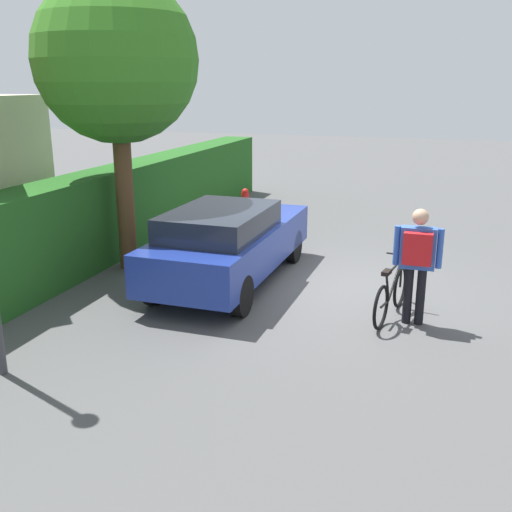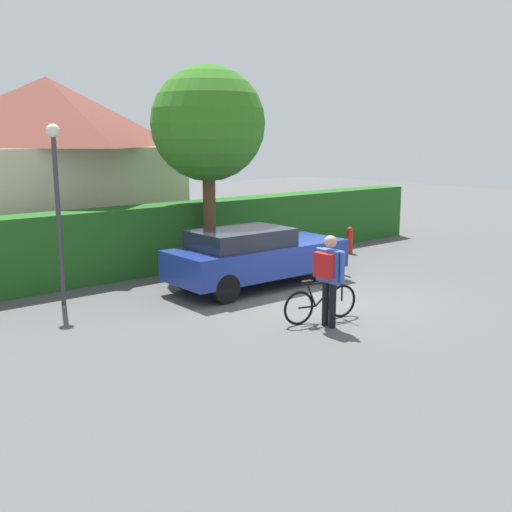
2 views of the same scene
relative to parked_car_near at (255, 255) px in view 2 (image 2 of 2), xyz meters
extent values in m
plane|color=#4F4F4F|center=(0.34, -1.74, -0.76)|extent=(60.00, 60.00, 0.00)
cube|color=#225B1E|center=(0.34, 2.98, 0.12)|extent=(17.23, 0.90, 1.76)
cube|color=beige|center=(-1.96, 7.06, 0.85)|extent=(6.04, 5.53, 3.22)
pyramid|color=brown|center=(-1.96, 7.06, 3.45)|extent=(6.35, 5.81, 2.00)
cube|color=navy|center=(0.10, 0.00, -0.10)|extent=(4.46, 1.74, 0.69)
cube|color=#1E232D|center=(-0.41, 0.01, 0.45)|extent=(2.27, 1.51, 0.41)
cylinder|color=black|center=(1.62, 0.72, -0.44)|extent=(0.65, 0.19, 0.65)
cylinder|color=black|center=(1.60, -0.77, -0.44)|extent=(0.65, 0.19, 0.65)
cylinder|color=black|center=(-1.39, 0.77, -0.44)|extent=(0.65, 0.19, 0.65)
cylinder|color=black|center=(-1.41, -0.72, -0.44)|extent=(0.65, 0.19, 0.65)
torus|color=black|center=(-0.28, -2.99, -0.43)|extent=(0.66, 0.17, 0.66)
torus|color=black|center=(-1.27, -2.81, -0.43)|extent=(0.66, 0.17, 0.66)
cylinder|color=black|center=(-0.59, -2.93, -0.19)|extent=(0.64, 0.16, 0.54)
cylinder|color=black|center=(-0.99, -2.86, -0.21)|extent=(0.24, 0.08, 0.48)
cylinder|color=black|center=(-0.71, -2.91, 0.01)|extent=(0.77, 0.18, 0.07)
cylinder|color=black|center=(-1.08, -2.84, -0.44)|extent=(0.39, 0.11, 0.05)
cylinder|color=black|center=(-0.28, -2.99, -0.18)|extent=(0.04, 0.04, 0.50)
cube|color=black|center=(-1.09, -2.84, 0.05)|extent=(0.23, 0.14, 0.06)
cylinder|color=black|center=(-0.28, -2.99, 0.10)|extent=(0.12, 0.50, 0.03)
cylinder|color=black|center=(-0.91, -3.15, -0.33)|extent=(0.13, 0.13, 0.86)
cylinder|color=black|center=(-0.91, -3.33, -0.33)|extent=(0.13, 0.13, 0.86)
cube|color=#3359B2|center=(-0.91, -3.24, 0.40)|extent=(0.20, 0.50, 0.61)
sphere|color=tan|center=(-0.91, -3.24, 0.86)|extent=(0.23, 0.23, 0.23)
cylinder|color=#3359B2|center=(-0.91, -2.94, 0.42)|extent=(0.09, 0.09, 0.58)
cylinder|color=#3359B2|center=(-0.91, -3.54, 0.42)|extent=(0.09, 0.09, 0.58)
cube|color=red|center=(-1.07, -3.24, 0.43)|extent=(0.16, 0.40, 0.46)
cylinder|color=#38383D|center=(-4.10, 1.45, 0.99)|extent=(0.10, 0.10, 3.51)
sphere|color=#F2EDCC|center=(-4.10, 1.45, 2.86)|extent=(0.28, 0.28, 0.28)
cylinder|color=brown|center=(0.26, 2.18, 0.71)|extent=(0.33, 0.33, 2.95)
sphere|color=#347720|center=(0.26, 2.18, 3.07)|extent=(2.93, 2.93, 2.93)
cylinder|color=red|center=(4.95, 1.40, -0.41)|extent=(0.20, 0.20, 0.70)
sphere|color=red|center=(4.95, 1.40, -0.04)|extent=(0.18, 0.18, 0.18)
camera|label=1|loc=(-9.38, -3.54, 2.69)|focal=41.37mm
camera|label=2|loc=(-8.99, -10.73, 2.74)|focal=42.56mm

